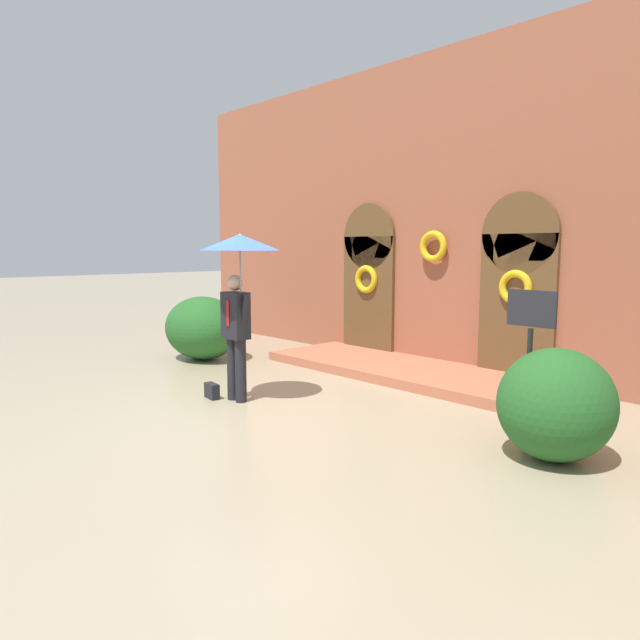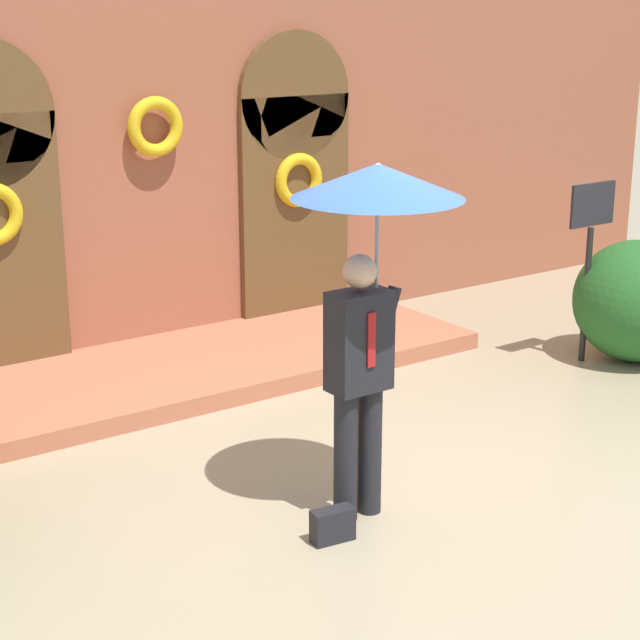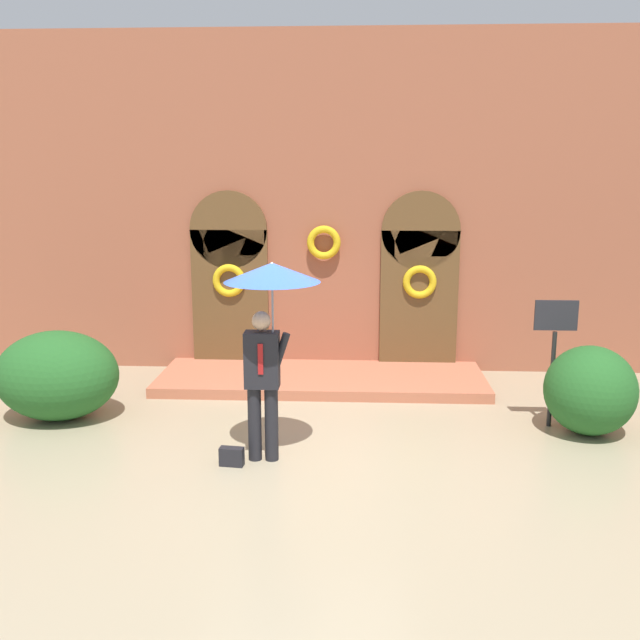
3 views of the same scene
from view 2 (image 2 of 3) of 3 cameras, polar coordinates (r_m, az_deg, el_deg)
name	(u,v)px [view 2 (image 2 of 3)]	position (r m, az deg, el deg)	size (l,w,h in m)	color
ground_plane	(416,492)	(7.65, 5.13, -9.15)	(80.00, 80.00, 0.00)	tan
building_facade	(138,72)	(10.42, -9.68, 12.90)	(14.00, 2.30, 5.60)	#9E563D
person_with_umbrella	(373,235)	(6.74, 2.83, 4.56)	(1.10, 1.10, 2.36)	black
handbag	(333,525)	(6.95, 0.68, -10.88)	(0.28, 0.12, 0.22)	black
sign_post	(590,242)	(10.28, 14.20, 4.04)	(0.56, 0.06, 1.72)	black
shrub_right	(636,301)	(10.59, 16.50, 0.98)	(1.17, 1.21, 1.16)	#235B23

